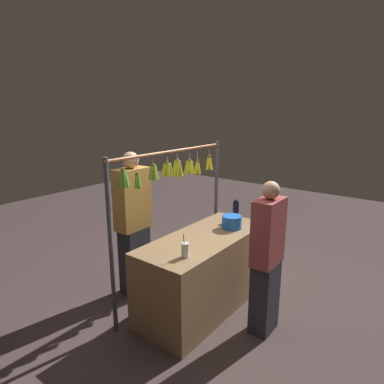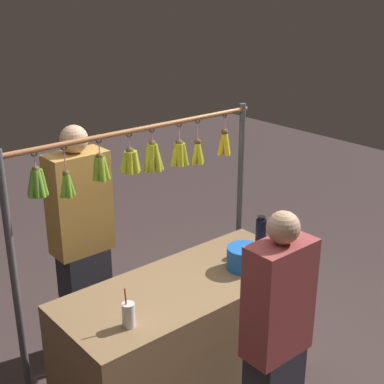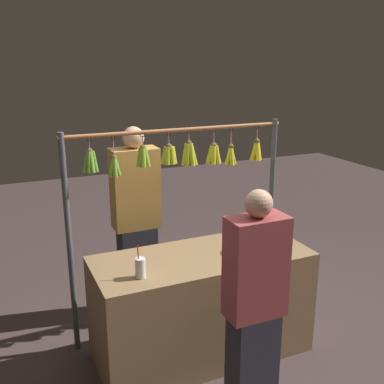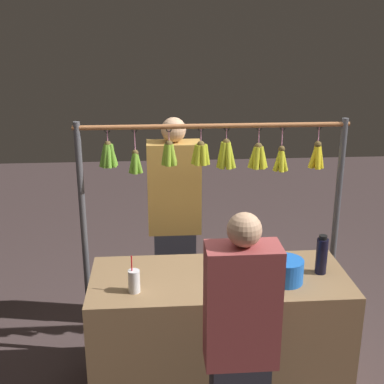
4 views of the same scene
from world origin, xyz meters
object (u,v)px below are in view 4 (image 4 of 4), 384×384
water_bottle (322,255)px  blue_bucket (285,271)px  drink_cup (134,281)px  customer_person (240,356)px  vendor_person (175,226)px

water_bottle → blue_bucket: (0.25, 0.10, -0.05)m
drink_cup → customer_person: 0.79m
water_bottle → blue_bucket: 0.28m
water_bottle → customer_person: customer_person is taller
blue_bucket → customer_person: 0.73m
water_bottle → vendor_person: (0.89, -0.83, -0.11)m
drink_cup → vendor_person: (-0.28, -0.99, -0.06)m
water_bottle → vendor_person: 1.23m
vendor_person → water_bottle: bearing=137.1°
blue_bucket → drink_cup: (0.92, 0.06, -0.00)m
blue_bucket → drink_cup: 0.92m
water_bottle → drink_cup: bearing=7.5°
blue_bucket → customer_person: bearing=58.5°
blue_bucket → water_bottle: bearing=-159.1°
drink_cup → customer_person: size_ratio=0.15×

